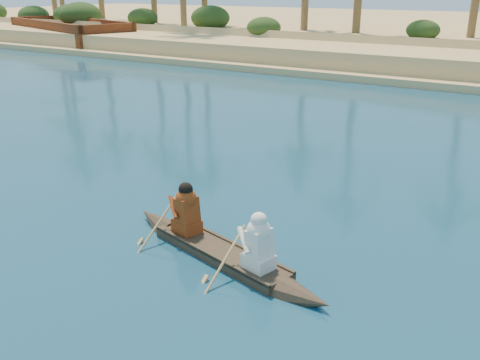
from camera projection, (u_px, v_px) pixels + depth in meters
The scene contains 2 objects.
canoe at pixel (220, 244), 9.51m from camera, with size 4.91×1.82×1.35m.
barge_left at pixel (70, 34), 43.51m from camera, with size 14.45×8.44×2.28m.
Camera 1 is at (0.09, -3.57, 4.61)m, focal length 40.00 mm.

